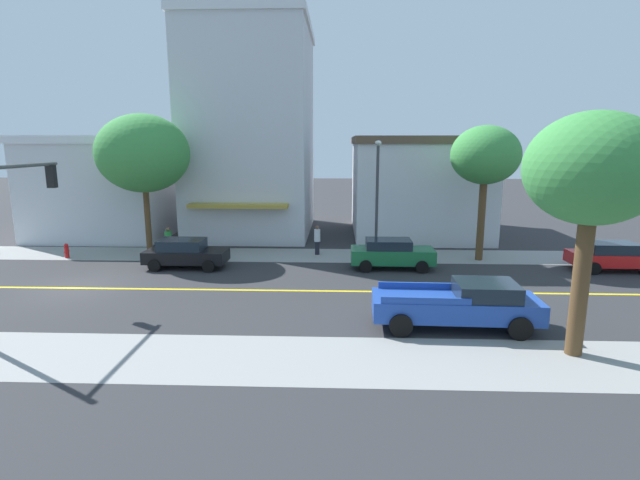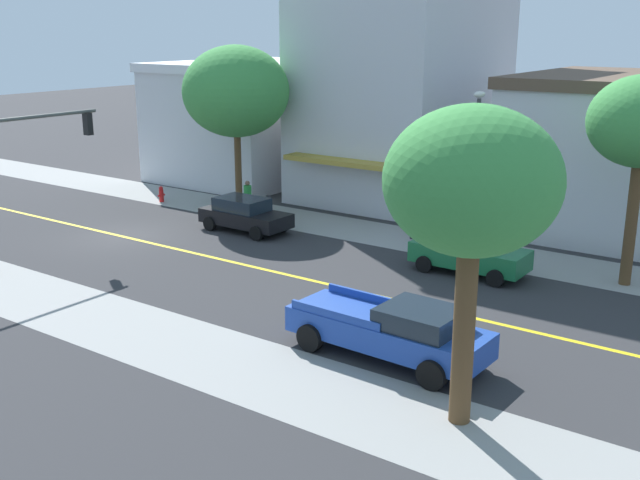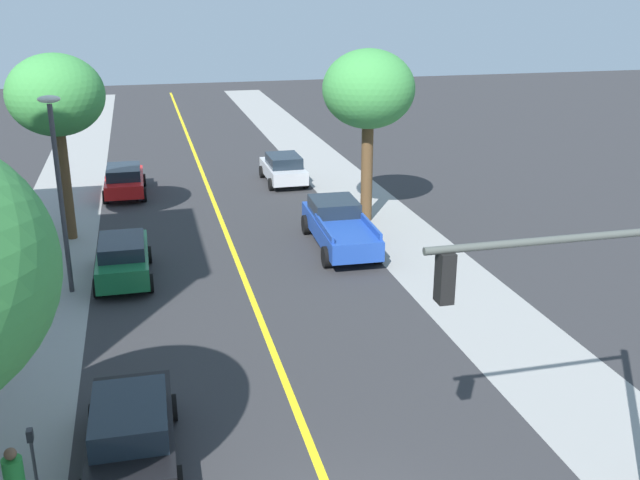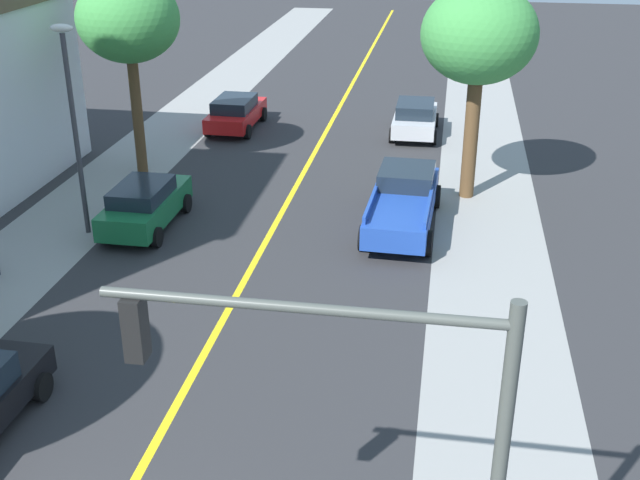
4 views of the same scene
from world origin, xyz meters
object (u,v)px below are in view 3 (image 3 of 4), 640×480
object	(u,v)px
blue_pickup_truck	(339,225)
street_tree_left_far	(369,91)
black_sedan_left_curb	(131,430)
parking_meter	(32,448)
street_tree_left_near	(56,96)
street_lamp	(58,175)
red_sedan_left_curb	(124,180)
silver_sedan_right_curb	(283,168)
green_sedan_left_curb	(123,258)
pedestrian_white_shirt	(12,311)
traffic_light_mast	(599,316)

from	to	relation	value
blue_pickup_truck	street_tree_left_far	bearing A→B (deg)	-32.53
black_sedan_left_curb	parking_meter	bearing A→B (deg)	97.44
street_tree_left_near	street_lamp	size ratio (longest dim) A/B	1.12
red_sedan_left_curb	silver_sedan_right_curb	distance (m)	8.08
silver_sedan_right_curb	green_sedan_left_curb	bearing A→B (deg)	145.48
street_tree_left_far	pedestrian_white_shirt	distance (m)	16.61
traffic_light_mast	black_sedan_left_curb	size ratio (longest dim) A/B	1.40
blue_pickup_truck	street_tree_left_near	bearing A→B (deg)	72.77
parking_meter	traffic_light_mast	xyz separation A→B (m)	(10.54, -3.22, 3.24)
street_tree_left_far	silver_sedan_right_curb	distance (m)	8.98
street_tree_left_near	green_sedan_left_curb	size ratio (longest dim) A/B	1.72
black_sedan_left_curb	blue_pickup_truck	size ratio (longest dim) A/B	0.73
street_lamp	green_sedan_left_curb	world-z (taller)	street_lamp
street_tree_left_far	black_sedan_left_curb	world-z (taller)	street_tree_left_far
parking_meter	black_sedan_left_curb	xyz separation A→B (m)	(1.98, 0.23, -0.05)
street_lamp	red_sedan_left_curb	size ratio (longest dim) A/B	1.50
street_tree_left_near	pedestrian_white_shirt	distance (m)	10.41
red_sedan_left_curb	green_sedan_left_curb	distance (m)	11.38
street_tree_left_near	red_sedan_left_curb	xyz separation A→B (m)	(2.10, 6.23, -5.00)
black_sedan_left_curb	street_lamp	bearing A→B (deg)	11.97
silver_sedan_right_curb	blue_pickup_truck	size ratio (longest dim) A/B	0.71
street_lamp	red_sedan_left_curb	world-z (taller)	street_lamp
street_tree_left_far	pedestrian_white_shirt	size ratio (longest dim) A/B	4.26
silver_sedan_right_curb	black_sedan_left_curb	world-z (taller)	same
street_tree_left_far	street_lamp	size ratio (longest dim) A/B	1.12
parking_meter	silver_sedan_right_curb	world-z (taller)	silver_sedan_right_curb
street_tree_left_far	pedestrian_white_shirt	bearing A→B (deg)	-147.33
red_sedan_left_curb	traffic_light_mast	bearing A→B (deg)	-160.48
street_tree_left_near	black_sedan_left_curb	bearing A→B (deg)	-81.59
street_tree_left_near	silver_sedan_right_curb	bearing A→B (deg)	33.10
street_tree_left_far	blue_pickup_truck	xyz separation A→B (m)	(-2.08, -3.03, -4.79)
red_sedan_left_curb	parking_meter	bearing A→B (deg)	176.16
black_sedan_left_curb	green_sedan_left_curb	xyz separation A→B (m)	(-0.24, 10.81, 0.02)
street_tree_left_near	red_sedan_left_curb	size ratio (longest dim) A/B	1.68
blue_pickup_truck	pedestrian_white_shirt	size ratio (longest dim) A/B	3.37
red_sedan_left_curb	pedestrian_white_shirt	bearing A→B (deg)	169.32
traffic_light_mast	black_sedan_left_curb	bearing A→B (deg)	-21.96
street_tree_left_near	street_lamp	bearing A→B (deg)	-86.28
street_tree_left_near	blue_pickup_truck	size ratio (longest dim) A/B	1.27
pedestrian_white_shirt	street_lamp	bearing A→B (deg)	-109.24
black_sedan_left_curb	blue_pickup_truck	distance (m)	14.73
street_tree_left_far	blue_pickup_truck	bearing A→B (deg)	-124.45
red_sedan_left_curb	pedestrian_white_shirt	size ratio (longest dim) A/B	2.54
street_lamp	pedestrian_white_shirt	distance (m)	4.78
street_lamp	green_sedan_left_curb	xyz separation A→B (m)	(1.74, 0.68, -3.25)
parking_meter	street_tree_left_near	bearing A→B (deg)	91.34
street_tree_left_far	traffic_light_mast	xyz separation A→B (m)	(-1.53, -18.84, -1.58)
black_sedan_left_curb	red_sedan_left_curb	bearing A→B (deg)	1.58
red_sedan_left_curb	blue_pickup_truck	distance (m)	12.84
traffic_light_mast	street_lamp	xyz separation A→B (m)	(-10.54, 13.58, -0.02)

